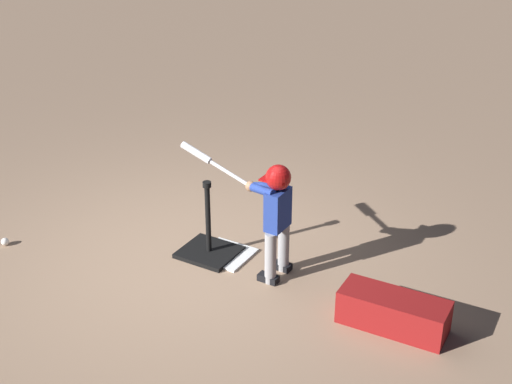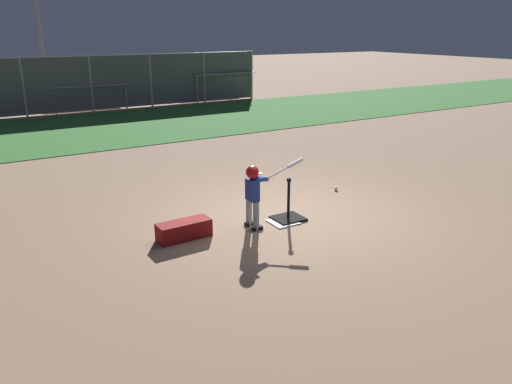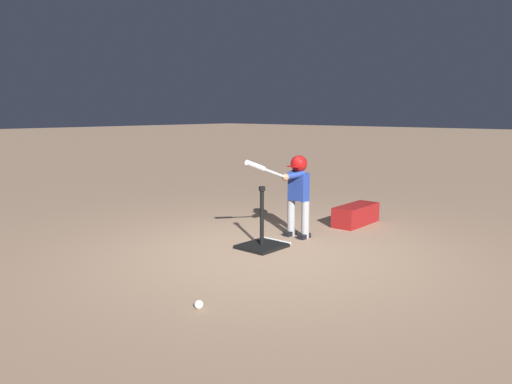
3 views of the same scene
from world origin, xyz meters
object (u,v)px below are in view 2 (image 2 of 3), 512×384
batter_child (255,189)px  bleachers_left_center (214,85)px  baseball (336,189)px  bleachers_center (88,96)px  equipment_bag (184,230)px  batting_tee (288,215)px

batter_child → bleachers_left_center: size_ratio=0.36×
baseball → bleachers_center: bleachers_center is taller
baseball → equipment_bag: 3.64m
batting_tee → bleachers_center: (0.10, 14.20, 0.41)m
batting_tee → equipment_bag: bearing=174.1°
batting_tee → baseball: 1.93m
batter_child → bleachers_center: batter_child is taller
baseball → equipment_bag: bearing=-169.9°
bleachers_center → equipment_bag: bearing=-97.9°
equipment_bag → bleachers_left_center: bearing=59.7°
batting_tee → batter_child: size_ratio=0.68×
baseball → batter_child: bearing=-161.1°
baseball → equipment_bag: size_ratio=0.09×
batter_child → bleachers_center: bearing=86.9°
batter_child → baseball: bearing=18.9°
batter_child → bleachers_center: (0.77, 14.20, -0.18)m
bleachers_left_center → batting_tee: bearing=-112.1°
batting_tee → batter_child: bearing=179.9°
batting_tee → batter_child: batter_child is taller
baseball → bleachers_left_center: bearing=73.1°
baseball → equipment_bag: equipment_bag is taller
bleachers_center → equipment_bag: size_ratio=3.54×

